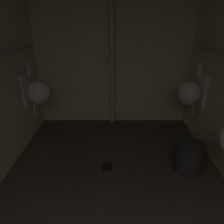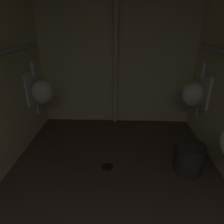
% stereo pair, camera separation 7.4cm
% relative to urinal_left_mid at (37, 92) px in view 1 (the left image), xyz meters
% --- Properties ---
extents(floor, '(2.51, 3.52, 0.08)m').
position_rel_urinal_left_mid_xyz_m(floor, '(1.05, -1.19, -0.72)').
color(floor, '#47382D').
rests_on(floor, ground).
extents(wall_back, '(2.51, 0.06, 2.37)m').
position_rel_urinal_left_mid_xyz_m(wall_back, '(1.05, 0.54, 0.51)').
color(wall_back, beige).
rests_on(wall_back, ground).
extents(urinal_left_mid, '(0.32, 0.30, 0.76)m').
position_rel_urinal_left_mid_xyz_m(urinal_left_mid, '(0.00, 0.00, 0.00)').
color(urinal_left_mid, silver).
extents(urinal_right_far, '(0.32, 0.30, 0.76)m').
position_rel_urinal_left_mid_xyz_m(urinal_right_far, '(2.10, -0.03, 0.00)').
color(urinal_right_far, silver).
extents(standpipe_back_wall, '(0.07, 0.07, 2.32)m').
position_rel_urinal_left_mid_xyz_m(standpipe_back_wall, '(1.03, 0.43, 0.51)').
color(standpipe_back_wall, beige).
rests_on(standpipe_back_wall, ground).
extents(floor_drain, '(0.14, 0.14, 0.01)m').
position_rel_urinal_left_mid_xyz_m(floor_drain, '(0.97, -0.74, -0.68)').
color(floor_drain, black).
rests_on(floor_drain, ground).
extents(waste_bin, '(0.32, 0.32, 0.33)m').
position_rel_urinal_left_mid_xyz_m(waste_bin, '(1.89, -0.76, -0.51)').
color(waste_bin, '#2D2D2D').
rests_on(waste_bin, ground).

